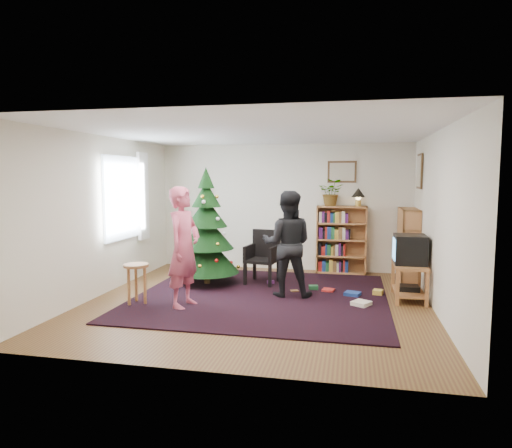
% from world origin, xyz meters
% --- Properties ---
extents(floor, '(5.00, 5.00, 0.00)m').
position_xyz_m(floor, '(0.00, 0.00, 0.00)').
color(floor, brown).
rests_on(floor, ground).
extents(ceiling, '(5.00, 5.00, 0.00)m').
position_xyz_m(ceiling, '(0.00, 0.00, 2.50)').
color(ceiling, white).
rests_on(ceiling, wall_back).
extents(wall_back, '(5.00, 0.02, 2.50)m').
position_xyz_m(wall_back, '(0.00, 2.50, 1.25)').
color(wall_back, silver).
rests_on(wall_back, floor).
extents(wall_front, '(5.00, 0.02, 2.50)m').
position_xyz_m(wall_front, '(0.00, -2.50, 1.25)').
color(wall_front, silver).
rests_on(wall_front, floor).
extents(wall_left, '(0.02, 5.00, 2.50)m').
position_xyz_m(wall_left, '(-2.50, 0.00, 1.25)').
color(wall_left, silver).
rests_on(wall_left, floor).
extents(wall_right, '(0.02, 5.00, 2.50)m').
position_xyz_m(wall_right, '(2.50, 0.00, 1.25)').
color(wall_right, silver).
rests_on(wall_right, floor).
extents(rug, '(3.80, 3.60, 0.02)m').
position_xyz_m(rug, '(0.00, 0.30, 0.01)').
color(rug, black).
rests_on(rug, floor).
extents(window_pane, '(0.04, 1.20, 1.40)m').
position_xyz_m(window_pane, '(-2.47, 0.60, 1.50)').
color(window_pane, silver).
rests_on(window_pane, wall_left).
extents(curtain, '(0.06, 0.35, 1.60)m').
position_xyz_m(curtain, '(-2.43, 1.30, 1.50)').
color(curtain, white).
rests_on(curtain, wall_left).
extents(picture_back, '(0.55, 0.03, 0.42)m').
position_xyz_m(picture_back, '(1.15, 2.48, 1.95)').
color(picture_back, '#4C3319').
rests_on(picture_back, wall_back).
extents(picture_right, '(0.03, 0.50, 0.60)m').
position_xyz_m(picture_right, '(2.48, 1.75, 1.95)').
color(picture_right, '#4C3319').
rests_on(picture_right, wall_right).
extents(christmas_tree, '(1.11, 1.11, 2.02)m').
position_xyz_m(christmas_tree, '(-1.08, 0.90, 0.84)').
color(christmas_tree, '#3F2816').
rests_on(christmas_tree, rug).
extents(bookshelf_back, '(0.95, 0.30, 1.30)m').
position_xyz_m(bookshelf_back, '(1.16, 2.34, 0.66)').
color(bookshelf_back, '#A26739').
rests_on(bookshelf_back, floor).
extents(bookshelf_right, '(0.30, 0.95, 1.30)m').
position_xyz_m(bookshelf_right, '(2.34, 1.87, 0.66)').
color(bookshelf_right, '#A26739').
rests_on(bookshelf_right, floor).
extents(tv_stand, '(0.46, 0.84, 0.55)m').
position_xyz_m(tv_stand, '(2.22, 0.61, 0.32)').
color(tv_stand, '#A26739').
rests_on(tv_stand, floor).
extents(crt_tv, '(0.47, 0.50, 0.44)m').
position_xyz_m(crt_tv, '(2.22, 0.61, 0.77)').
color(crt_tv, black).
rests_on(crt_tv, tv_stand).
extents(armchair, '(0.58, 0.59, 0.93)m').
position_xyz_m(armchair, '(-0.15, 1.21, 0.50)').
color(armchair, black).
rests_on(armchair, rug).
extents(stool, '(0.36, 0.36, 0.60)m').
position_xyz_m(stool, '(-1.70, -0.50, 0.46)').
color(stool, '#A26739').
rests_on(stool, floor).
extents(person_standing, '(0.53, 0.70, 1.72)m').
position_xyz_m(person_standing, '(-0.97, -0.47, 0.86)').
color(person_standing, '#C04C66').
rests_on(person_standing, rug).
extents(person_by_chair, '(0.84, 0.67, 1.65)m').
position_xyz_m(person_by_chair, '(0.38, 0.42, 0.82)').
color(person_by_chair, black).
rests_on(person_by_chair, rug).
extents(potted_plant, '(0.50, 0.45, 0.51)m').
position_xyz_m(potted_plant, '(0.96, 2.34, 1.56)').
color(potted_plant, gray).
rests_on(potted_plant, bookshelf_back).
extents(table_lamp, '(0.26, 0.26, 0.35)m').
position_xyz_m(table_lamp, '(1.46, 2.34, 1.53)').
color(table_lamp, '#A57F33').
rests_on(table_lamp, bookshelf_back).
extents(floor_clutter, '(1.98, 1.25, 0.08)m').
position_xyz_m(floor_clutter, '(0.99, 0.69, 0.04)').
color(floor_clutter, '#A51E19').
rests_on(floor_clutter, rug).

